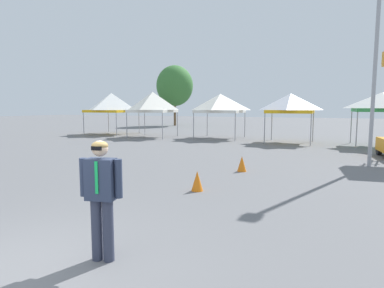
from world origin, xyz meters
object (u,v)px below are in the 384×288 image
Objects in this scene: canopy_tent_center at (290,103)px; canopy_tent_behind_right at (220,103)px; traffic_cone_near_barrier at (242,164)px; traffic_cone_lot_center at (197,181)px; tree_behind_tents_right at (175,86)px; canopy_tent_behind_center at (382,102)px; person_foreground at (101,192)px; canopy_tent_behind_left at (153,102)px; light_pole_near_lift at (377,43)px; canopy_tent_far_left at (112,103)px.

canopy_tent_behind_right is at bearing 166.84° from canopy_tent_center.
traffic_cone_lot_center is at bearing -97.45° from traffic_cone_near_barrier.
canopy_tent_behind_right is at bearing -52.18° from tree_behind_tents_right.
traffic_cone_lot_center is at bearing -93.16° from canopy_tent_center.
canopy_tent_center is 5.65× the size of traffic_cone_near_barrier.
canopy_tent_behind_center is 5.68× the size of traffic_cone_lot_center.
person_foreground is at bearing -91.51° from canopy_tent_center.
canopy_tent_behind_left is 1.89× the size of person_foreground.
traffic_cone_lot_center is (-0.28, 4.27, -0.76)m from person_foreground.
canopy_tent_behind_left is at bearing -166.39° from canopy_tent_behind_right.
canopy_tent_behind_right is 1.05× the size of canopy_tent_center.
person_foreground is at bearing -112.78° from light_pole_near_lift.
light_pole_near_lift reaches higher than tree_behind_tents_right.
person_foreground reaches higher than traffic_cone_near_barrier.
canopy_tent_far_left is 1.91× the size of person_foreground.
canopy_tent_behind_center is 14.65m from traffic_cone_lot_center.
canopy_tent_far_left is at bearing 176.91° from canopy_tent_behind_center.
canopy_tent_far_left is 4.57m from canopy_tent_behind_left.
tree_behind_tents_right is at bearing 93.66° from canopy_tent_far_left.
light_pole_near_lift is (4.33, 10.32, 3.54)m from person_foreground.
canopy_tent_behind_center is 7.60m from light_pole_near_lift.
canopy_tent_far_left reaches higher than canopy_tent_center.
light_pole_near_lift is at bearing 67.22° from person_foreground.
tree_behind_tents_right is 29.15m from traffic_cone_near_barrier.
canopy_tent_behind_right reaches higher than person_foreground.
canopy_tent_behind_center is at bearing 72.70° from person_foreground.
person_foreground is 35.46m from tree_behind_tents_right.
canopy_tent_behind_right is 0.45× the size of tree_behind_tents_right.
canopy_tent_far_left reaches higher than canopy_tent_behind_right.
canopy_tent_far_left is at bearing -178.63° from canopy_tent_behind_right.
light_pole_near_lift reaches higher than canopy_tent_behind_center.
canopy_tent_behind_center is 11.72m from traffic_cone_near_barrier.
canopy_tent_far_left is 19.93m from traffic_cone_lot_center.
canopy_tent_behind_right is 1.82× the size of person_foreground.
tree_behind_tents_right reaches higher than traffic_cone_near_barrier.
canopy_tent_behind_center reaches higher than person_foreground.
light_pole_near_lift reaches higher than canopy_tent_far_left.
person_foreground is at bearing -86.31° from traffic_cone_lot_center.
light_pole_near_lift reaches higher than traffic_cone_near_barrier.
canopy_tent_behind_right reaches higher than canopy_tent_center.
person_foreground is 11.74m from light_pole_near_lift.
canopy_tent_behind_left is at bearing 133.03° from traffic_cone_near_barrier.
canopy_tent_center reaches higher than traffic_cone_near_barrier.
light_pole_near_lift reaches higher than canopy_tent_center.
tree_behind_tents_right is 13.27× the size of traffic_cone_lot_center.
traffic_cone_near_barrier is (9.58, -10.27, -2.33)m from canopy_tent_behind_left.
canopy_tent_behind_center is at bearing -7.22° from canopy_tent_behind_right.
canopy_tent_behind_center is at bearing -0.31° from canopy_tent_behind_left.
canopy_tent_behind_center is 0.43× the size of tree_behind_tents_right.
canopy_tent_behind_left is at bearing -69.66° from tree_behind_tents_right.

